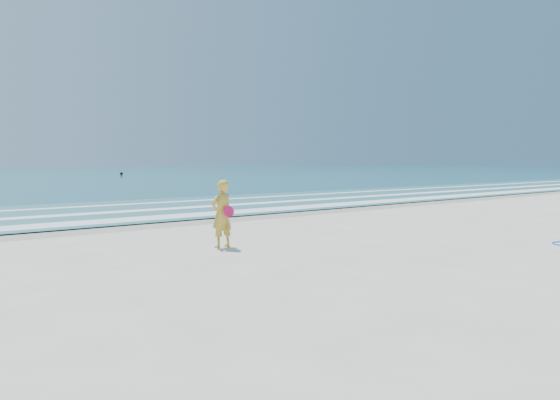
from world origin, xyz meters
TOP-DOWN VIEW (x-y plane):
  - ground at (0.00, 0.00)m, footprint 400.00×400.00m
  - wet_sand at (0.00, 9.00)m, footprint 400.00×2.40m
  - shallow at (0.00, 14.00)m, footprint 400.00×10.00m
  - foam_near at (0.00, 10.30)m, footprint 400.00×1.40m
  - foam_mid at (0.00, 13.20)m, footprint 400.00×0.90m
  - foam_far at (0.00, 16.50)m, footprint 400.00×0.60m
  - buoy at (22.39, 65.97)m, footprint 0.44×0.44m
  - woman at (-2.10, 3.52)m, footprint 0.63×0.46m

SIDE VIEW (x-z plane):
  - ground at x=0.00m, z-range 0.00..0.00m
  - wet_sand at x=0.00m, z-range 0.00..0.00m
  - shallow at x=0.00m, z-range 0.04..0.05m
  - foam_near at x=0.00m, z-range 0.05..0.06m
  - foam_mid at x=0.00m, z-range 0.05..0.06m
  - foam_far at x=0.00m, z-range 0.05..0.06m
  - buoy at x=22.39m, z-range 0.04..0.48m
  - woman at x=-2.10m, z-range 0.00..1.60m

